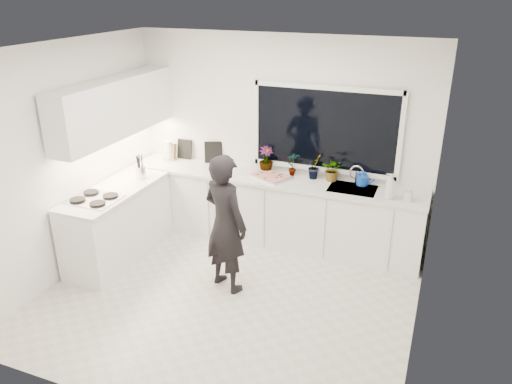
% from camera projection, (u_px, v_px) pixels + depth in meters
% --- Properties ---
extents(floor, '(4.00, 3.50, 0.02)m').
position_uv_depth(floor, '(228.00, 297.00, 5.61)').
color(floor, beige).
rests_on(floor, ground).
extents(wall_back, '(4.00, 0.02, 2.70)m').
position_uv_depth(wall_back, '(281.00, 139.00, 6.59)').
color(wall_back, white).
rests_on(wall_back, ground).
extents(wall_left, '(0.02, 3.50, 2.70)m').
position_uv_depth(wall_left, '(67.00, 162.00, 5.76)').
color(wall_left, white).
rests_on(wall_left, ground).
extents(wall_right, '(0.02, 3.50, 2.70)m').
position_uv_depth(wall_right, '(431.00, 217.00, 4.41)').
color(wall_right, white).
rests_on(wall_right, ground).
extents(ceiling, '(4.00, 3.50, 0.02)m').
position_uv_depth(ceiling, '(221.00, 48.00, 4.56)').
color(ceiling, white).
rests_on(ceiling, wall_back).
extents(window, '(1.80, 0.02, 1.00)m').
position_uv_depth(window, '(325.00, 129.00, 6.28)').
color(window, black).
rests_on(window, wall_back).
extents(base_cabinets_back, '(3.92, 0.58, 0.88)m').
position_uv_depth(base_cabinets_back, '(272.00, 210.00, 6.68)').
color(base_cabinets_back, white).
rests_on(base_cabinets_back, floor).
extents(base_cabinets_left, '(0.58, 1.60, 0.88)m').
position_uv_depth(base_cabinets_left, '(118.00, 224.00, 6.30)').
color(base_cabinets_left, white).
rests_on(base_cabinets_left, floor).
extents(countertop_back, '(3.94, 0.62, 0.04)m').
position_uv_depth(countertop_back, '(272.00, 179.00, 6.49)').
color(countertop_back, silver).
rests_on(countertop_back, base_cabinets_back).
extents(countertop_left, '(0.62, 1.60, 0.04)m').
position_uv_depth(countertop_left, '(114.00, 191.00, 6.12)').
color(countertop_left, silver).
rests_on(countertop_left, base_cabinets_left).
extents(upper_cabinets, '(0.34, 2.10, 0.70)m').
position_uv_depth(upper_cabinets, '(115.00, 107.00, 6.09)').
color(upper_cabinets, white).
rests_on(upper_cabinets, wall_left).
extents(sink, '(0.58, 0.42, 0.14)m').
position_uv_depth(sink, '(352.00, 192.00, 6.16)').
color(sink, silver).
rests_on(sink, countertop_back).
extents(faucet, '(0.03, 0.03, 0.22)m').
position_uv_depth(faucet, '(356.00, 175.00, 6.27)').
color(faucet, silver).
rests_on(faucet, countertop_back).
extents(stovetop, '(0.56, 0.48, 0.03)m').
position_uv_depth(stovetop, '(94.00, 198.00, 5.82)').
color(stovetop, black).
rests_on(stovetop, countertop_left).
extents(person, '(0.69, 0.58, 1.61)m').
position_uv_depth(person, '(225.00, 224.00, 5.50)').
color(person, black).
rests_on(person, floor).
extents(pizza_tray, '(0.59, 0.53, 0.03)m').
position_uv_depth(pizza_tray, '(271.00, 177.00, 6.47)').
color(pizza_tray, '#BBBABF').
rests_on(pizza_tray, countertop_back).
extents(pizza, '(0.54, 0.47, 0.01)m').
position_uv_depth(pizza, '(271.00, 175.00, 6.46)').
color(pizza, red).
rests_on(pizza, pizza_tray).
extents(watering_can, '(0.18, 0.18, 0.13)m').
position_uv_depth(watering_can, '(362.00, 180.00, 6.22)').
color(watering_can, '#1241B1').
rests_on(watering_can, countertop_back).
extents(paper_towel_roll, '(0.13, 0.13, 0.26)m').
position_uv_depth(paper_towel_roll, '(169.00, 151.00, 7.07)').
color(paper_towel_roll, silver).
rests_on(paper_towel_roll, countertop_back).
extents(knife_block, '(0.14, 0.12, 0.22)m').
position_uv_depth(knife_block, '(171.00, 152.00, 7.11)').
color(knife_block, olive).
rests_on(knife_block, countertop_back).
extents(utensil_crock, '(0.16, 0.16, 0.16)m').
position_uv_depth(utensil_crock, '(141.00, 172.00, 6.44)').
color(utensil_crock, '#A9A8AD').
rests_on(utensil_crock, countertop_left).
extents(picture_frame_large, '(0.22, 0.02, 0.28)m').
position_uv_depth(picture_frame_large, '(185.00, 149.00, 7.13)').
color(picture_frame_large, black).
rests_on(picture_frame_large, countertop_back).
extents(picture_frame_small, '(0.24, 0.12, 0.30)m').
position_uv_depth(picture_frame_small, '(213.00, 152.00, 6.97)').
color(picture_frame_small, black).
rests_on(picture_frame_small, countertop_back).
extents(herb_plants, '(1.19, 0.27, 0.34)m').
position_uv_depth(herb_plants, '(305.00, 165.00, 6.44)').
color(herb_plants, '#26662D').
rests_on(herb_plants, countertop_back).
extents(soap_bottles, '(0.33, 0.14, 0.31)m').
position_uv_depth(soap_bottles, '(394.00, 188.00, 5.78)').
color(soap_bottles, '#D8BF66').
rests_on(soap_bottles, countertop_back).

